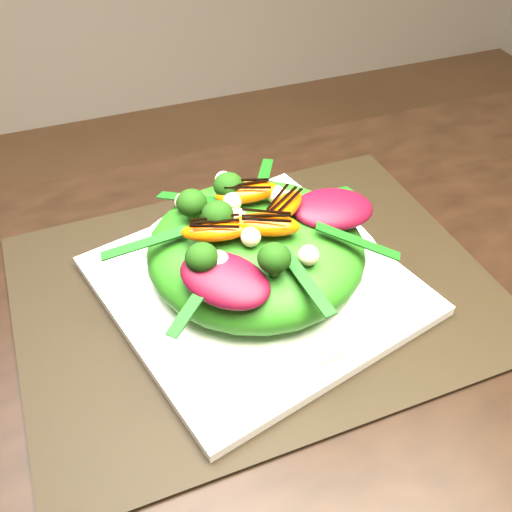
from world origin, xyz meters
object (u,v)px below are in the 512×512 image
object	(u,v)px
placemat	(256,290)
plate_base	(256,285)
salad_bowl	(256,274)
orange_segment	(227,214)
dining_table	(259,475)
lettuce_mound	(256,250)

from	to	relation	value
placemat	plate_base	world-z (taller)	plate_base
placemat	salad_bowl	bearing A→B (deg)	0.00
plate_base	orange_segment	world-z (taller)	orange_segment
dining_table	orange_segment	distance (m)	0.22
placemat	lettuce_mound	size ratio (longest dim) A/B	2.24
orange_segment	lettuce_mound	bearing A→B (deg)	-21.01
dining_table	salad_bowl	size ratio (longest dim) A/B	6.24
plate_base	orange_segment	size ratio (longest dim) A/B	4.57
plate_base	salad_bowl	size ratio (longest dim) A/B	1.07
dining_table	lettuce_mound	world-z (taller)	dining_table
lettuce_mound	orange_segment	world-z (taller)	orange_segment
salad_bowl	lettuce_mound	size ratio (longest dim) A/B	1.23
placemat	salad_bowl	size ratio (longest dim) A/B	1.82
dining_table	orange_segment	world-z (taller)	dining_table
placemat	orange_segment	bearing A→B (deg)	158.99
plate_base	lettuce_mound	distance (m)	0.05
dining_table	salad_bowl	distance (m)	0.19
lettuce_mound	orange_segment	xyz separation A→B (m)	(-0.02, 0.01, 0.04)
orange_segment	salad_bowl	bearing A→B (deg)	-21.01
placemat	salad_bowl	distance (m)	0.02
placemat	plate_base	distance (m)	0.01
salad_bowl	lettuce_mound	xyz separation A→B (m)	(0.00, 0.00, 0.03)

